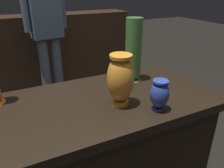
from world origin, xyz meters
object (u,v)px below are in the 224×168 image
at_px(vase_tall_behind, 133,51).
at_px(shelf_vase_center, 34,11).
at_px(vase_centerpiece, 121,79).
at_px(vase_left_accent, 160,94).
at_px(visitor_center_back, 46,22).

bearing_deg(vase_tall_behind, shelf_vase_center, 97.60).
distance_m(vase_centerpiece, vase_left_accent, 0.20).
xyz_separation_m(vase_centerpiece, visitor_center_back, (-0.03, 1.63, 0.04)).
height_order(vase_tall_behind, vase_left_accent, vase_tall_behind).
relative_size(vase_tall_behind, vase_left_accent, 2.48).
relative_size(vase_tall_behind, shelf_vase_center, 4.17).
distance_m(shelf_vase_center, visitor_center_back, 0.66).
xyz_separation_m(vase_centerpiece, vase_tall_behind, (0.22, 0.25, 0.05)).
height_order(vase_centerpiece, vase_left_accent, vase_centerpiece).
height_order(vase_left_accent, visitor_center_back, visitor_center_back).
bearing_deg(visitor_center_back, vase_left_accent, 87.41).
height_order(shelf_vase_center, visitor_center_back, visitor_center_back).
relative_size(vase_centerpiece, shelf_vase_center, 2.84).
bearing_deg(vase_tall_behind, visitor_center_back, 100.41).
relative_size(shelf_vase_center, visitor_center_back, 0.06).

